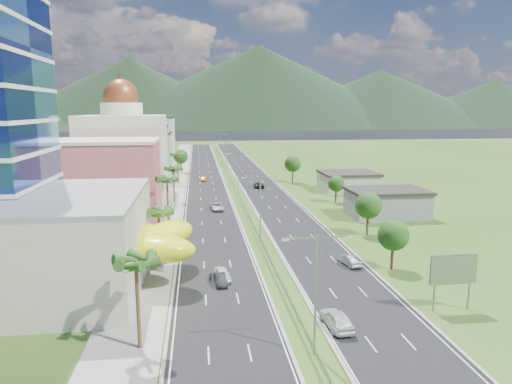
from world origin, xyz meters
name	(u,v)px	position (x,y,z in m)	size (l,w,h in m)	color
ground	(270,262)	(0.00, 0.00, 0.00)	(500.00, 500.00, 0.00)	#2D5119
road_left	(205,174)	(-7.50, 90.00, 0.02)	(11.00, 260.00, 0.04)	black
road_right	(250,174)	(7.50, 90.00, 0.02)	(11.00, 260.00, 0.04)	black
sidewalk_left	(176,175)	(-17.00, 90.00, 0.06)	(7.00, 260.00, 0.12)	gray
median_guardrail	(232,180)	(0.00, 71.99, 0.62)	(0.10, 216.06, 0.76)	gray
streetlight_median_a	(316,283)	(0.00, -25.00, 6.75)	(6.04, 0.25, 11.00)	gray
streetlight_median_b	(260,202)	(0.00, 10.00, 6.75)	(6.04, 0.25, 11.00)	gray
streetlight_median_c	(238,170)	(0.00, 50.00, 6.75)	(6.04, 0.25, 11.00)	gray
streetlight_median_d	(226,153)	(0.00, 95.00, 6.75)	(6.04, 0.25, 11.00)	gray
streetlight_median_e	(220,143)	(0.00, 140.00, 6.75)	(6.04, 0.25, 11.00)	gray
mall_podium	(12,246)	(-32.00, -6.00, 5.50)	(30.00, 24.00, 11.00)	#B9AA98
lime_canopy	(119,242)	(-20.00, -4.00, 4.99)	(18.00, 15.00, 7.40)	yellow
pink_shophouse	(107,180)	(-28.00, 32.00, 7.50)	(20.00, 15.00, 15.00)	#BC4D51
domed_building	(124,151)	(-28.00, 55.00, 11.35)	(20.00, 20.00, 28.70)	beige
midrise_grey	(141,154)	(-27.00, 80.00, 8.00)	(16.00, 15.00, 16.00)	gray
midrise_beige	(148,152)	(-27.00, 102.00, 6.50)	(16.00, 15.00, 13.00)	#B9AA98
midrise_white	(154,141)	(-27.00, 125.00, 9.00)	(16.00, 15.00, 18.00)	silver
billboard	(453,271)	(17.00, -18.00, 4.42)	(5.20, 0.35, 6.20)	gray
shed_near	(387,204)	(28.00, 25.00, 2.50)	(15.00, 10.00, 5.00)	gray
shed_far	(348,182)	(30.00, 55.00, 2.20)	(14.00, 12.00, 4.40)	#B9AA98
palm_tree_a	(136,265)	(-15.50, -22.00, 8.02)	(3.60, 3.60, 9.10)	#47301C
palm_tree_b	(158,214)	(-15.50, 2.00, 7.06)	(3.60, 3.60, 8.10)	#47301C
palm_tree_c	(167,182)	(-15.50, 22.00, 8.50)	(3.60, 3.60, 9.60)	#47301C
palm_tree_d	(173,170)	(-15.50, 45.00, 7.54)	(3.60, 3.60, 8.60)	#47301C
palm_tree_e	(178,156)	(-15.50, 70.00, 8.31)	(3.60, 3.60, 9.40)	#47301C
leafy_tree_lfar	(181,157)	(-15.50, 95.00, 5.58)	(4.90, 4.90, 8.05)	#47301C
leafy_tree_ra	(393,235)	(16.00, -5.00, 4.78)	(4.20, 4.20, 6.90)	#47301C
leafy_tree_rb	(368,206)	(19.00, 12.00, 5.18)	(4.55, 4.55, 7.47)	#47301C
leafy_tree_rc	(336,184)	(22.00, 40.00, 4.37)	(3.85, 3.85, 6.33)	#47301C
leafy_tree_rd	(293,164)	(18.00, 70.00, 5.58)	(4.90, 4.90, 8.05)	#47301C
mountain_ridge	(259,128)	(60.00, 450.00, 0.00)	(860.00, 140.00, 90.00)	black
car_white_near_left	(222,274)	(-7.10, -5.89, 0.75)	(1.68, 4.19, 1.43)	white
car_dark_left	(220,279)	(-7.44, -7.43, 0.67)	(1.34, 3.85, 1.27)	black
car_silver_mid_left	(217,206)	(-5.93, 35.02, 0.81)	(2.55, 5.53, 1.54)	#ADAEB5
car_yellow_far_left	(204,179)	(-8.18, 76.02, 0.67)	(1.78, 4.37, 1.27)	gold
car_white_near_right	(337,319)	(3.48, -20.37, 0.93)	(2.11, 5.24, 1.79)	silver
car_silver_right	(350,260)	(10.85, -2.72, 0.77)	(1.55, 4.43, 1.46)	#9B9FA2
car_dark_far_right	(259,185)	(6.79, 61.87, 0.79)	(2.50, 5.42, 1.51)	black
motorcycle	(210,275)	(-8.62, -5.52, 0.61)	(0.54, 1.79, 1.14)	black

